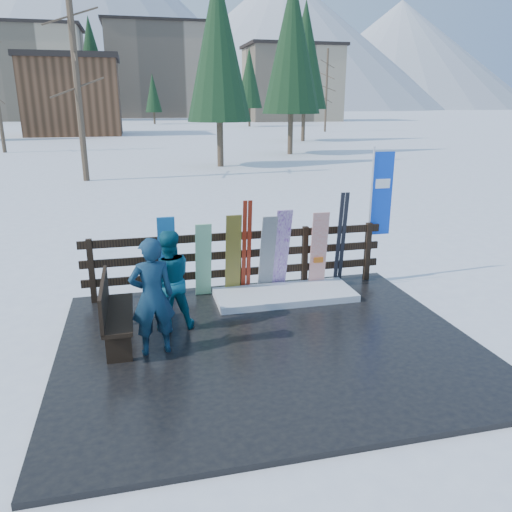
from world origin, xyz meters
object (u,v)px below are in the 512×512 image
object	(u,v)px
snowboard_2	(233,255)
bench	(113,310)
snowboard_1	(203,260)
person_back	(169,280)
snowboard_4	(267,254)
person_front	(152,297)
rental_flag	(379,199)
snowboard_5	(319,250)
snowboard_0	(167,259)
snowboard_3	(281,250)

from	to	relation	value
snowboard_2	bench	bearing A→B (deg)	-143.91
snowboard_1	person_back	xyz separation A→B (m)	(-0.69, -1.16, 0.09)
snowboard_4	person_front	size ratio (longest dim) A/B	0.91
snowboard_2	rental_flag	xyz separation A→B (m)	(2.93, 0.27, 0.85)
bench	rental_flag	size ratio (longest dim) A/B	0.58
bench	snowboard_5	xyz separation A→B (m)	(3.69, 1.50, 0.22)
snowboard_0	person_back	distance (m)	1.16
snowboard_1	rental_flag	bearing A→B (deg)	4.45
snowboard_4	person_back	size ratio (longest dim) A/B	0.97
snowboard_2	snowboard_4	world-z (taller)	snowboard_2
snowboard_1	bench	bearing A→B (deg)	-135.35
bench	snowboard_1	bearing A→B (deg)	44.65
snowboard_3	snowboard_2	bearing A→B (deg)	180.00
rental_flag	snowboard_0	bearing A→B (deg)	-176.23
bench	snowboard_5	distance (m)	3.99
snowboard_1	snowboard_2	distance (m)	0.54
snowboard_4	person_back	distance (m)	2.19
snowboard_2	snowboard_3	bearing A→B (deg)	0.00
bench	person_back	distance (m)	0.94
snowboard_1	rental_flag	world-z (taller)	rental_flag
person_front	bench	bearing A→B (deg)	-44.05
snowboard_0	snowboard_4	distance (m)	1.81
snowboard_0	person_back	bearing A→B (deg)	-92.73
snowboard_0	snowboard_1	xyz separation A→B (m)	(0.63, -0.00, -0.08)
bench	rental_flag	distance (m)	5.40
snowboard_1	person_front	xyz separation A→B (m)	(-0.96, -1.92, 0.14)
snowboard_1	snowboard_3	bearing A→B (deg)	0.00
bench	snowboard_1	world-z (taller)	snowboard_1
snowboard_0	snowboard_2	size ratio (longest dim) A/B	1.03
bench	snowboard_3	size ratio (longest dim) A/B	0.92
snowboard_3	person_front	world-z (taller)	person_front
snowboard_4	rental_flag	size ratio (longest dim) A/B	0.58
rental_flag	snowboard_2	bearing A→B (deg)	-174.73
snowboard_3	snowboard_4	xyz separation A→B (m)	(-0.26, -0.00, -0.05)
person_front	person_back	bearing A→B (deg)	-117.05
snowboard_0	snowboard_3	size ratio (longest dim) A/B	0.97
snowboard_4	snowboard_5	world-z (taller)	snowboard_4
snowboard_0	rental_flag	world-z (taller)	rental_flag
snowboard_0	snowboard_5	distance (m)	2.80
bench	person_front	bearing A→B (deg)	-36.65
bench	snowboard_2	world-z (taller)	snowboard_2
snowboard_5	person_front	xyz separation A→B (m)	(-3.13, -1.92, 0.10)
bench	person_front	size ratio (longest dim) A/B	0.90
snowboard_2	rental_flag	world-z (taller)	rental_flag
rental_flag	snowboard_1	bearing A→B (deg)	-175.55
snowboard_1	snowboard_4	world-z (taller)	snowboard_4
rental_flag	person_back	xyz separation A→B (m)	(-4.15, -1.43, -0.82)
snowboard_3	person_front	xyz separation A→B (m)	(-2.39, -1.92, 0.05)
person_front	person_back	size ratio (longest dim) A/B	1.07
snowboard_1	snowboard_2	size ratio (longest dim) A/B	0.93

